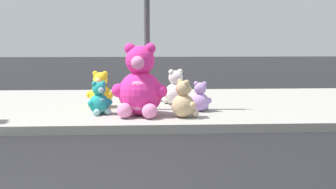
{
  "coord_description": "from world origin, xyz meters",
  "views": [
    {
      "loc": [
        1.02,
        -3.07,
        1.5
      ],
      "look_at": [
        1.35,
        3.6,
        0.55
      ],
      "focal_mm": 42.12,
      "sensor_mm": 36.0,
      "label": 1
    }
  ],
  "objects_px": {
    "sign_pole": "(147,20)",
    "plush_yellow": "(100,93)",
    "plush_pink_large": "(140,87)",
    "plush_teal": "(100,101)",
    "plush_lavender": "(200,99)",
    "plush_lime": "(144,88)",
    "plush_tan": "(184,102)",
    "plush_white": "(175,90)"
  },
  "relations": [
    {
      "from": "sign_pole",
      "to": "plush_yellow",
      "type": "relative_size",
      "value": 4.45
    },
    {
      "from": "sign_pole",
      "to": "plush_pink_large",
      "type": "xyz_separation_m",
      "value": [
        -0.13,
        -0.59,
        -1.19
      ]
    },
    {
      "from": "plush_yellow",
      "to": "plush_teal",
      "type": "relative_size",
      "value": 1.2
    },
    {
      "from": "plush_lavender",
      "to": "plush_lime",
      "type": "bearing_deg",
      "value": 130.15
    },
    {
      "from": "plush_tan",
      "to": "plush_teal",
      "type": "height_order",
      "value": "plush_tan"
    },
    {
      "from": "plush_yellow",
      "to": "plush_teal",
      "type": "xyz_separation_m",
      "value": [
        0.07,
        -0.74,
        -0.05
      ]
    },
    {
      "from": "plush_tan",
      "to": "plush_teal",
      "type": "relative_size",
      "value": 1.1
    },
    {
      "from": "sign_pole",
      "to": "plush_yellow",
      "type": "xyz_separation_m",
      "value": [
        -0.93,
        0.31,
        -1.41
      ]
    },
    {
      "from": "sign_pole",
      "to": "plush_lavender",
      "type": "height_order",
      "value": "sign_pole"
    },
    {
      "from": "plush_tan",
      "to": "plush_yellow",
      "type": "height_order",
      "value": "plush_yellow"
    },
    {
      "from": "plush_white",
      "to": "plush_lime",
      "type": "bearing_deg",
      "value": 143.22
    },
    {
      "from": "sign_pole",
      "to": "plush_tan",
      "type": "xyz_separation_m",
      "value": [
        0.63,
        -0.79,
        -1.43
      ]
    },
    {
      "from": "plush_yellow",
      "to": "plush_pink_large",
      "type": "bearing_deg",
      "value": -47.99
    },
    {
      "from": "plush_pink_large",
      "to": "plush_teal",
      "type": "bearing_deg",
      "value": 168.11
    },
    {
      "from": "plush_teal",
      "to": "plush_lavender",
      "type": "bearing_deg",
      "value": 6.74
    },
    {
      "from": "plush_tan",
      "to": "plush_white",
      "type": "distance_m",
      "value": 1.36
    },
    {
      "from": "plush_lime",
      "to": "plush_lavender",
      "type": "distance_m",
      "value": 1.65
    },
    {
      "from": "plush_white",
      "to": "plush_lavender",
      "type": "distance_m",
      "value": 0.89
    },
    {
      "from": "plush_lime",
      "to": "plush_white",
      "type": "xyz_separation_m",
      "value": [
        0.64,
        -0.48,
        0.01
      ]
    },
    {
      "from": "plush_pink_large",
      "to": "plush_white",
      "type": "relative_size",
      "value": 1.74
    },
    {
      "from": "plush_pink_large",
      "to": "plush_yellow",
      "type": "xyz_separation_m",
      "value": [
        -0.8,
        0.89,
        -0.22
      ]
    },
    {
      "from": "plush_pink_large",
      "to": "plush_yellow",
      "type": "distance_m",
      "value": 1.22
    },
    {
      "from": "plush_tan",
      "to": "plush_yellow",
      "type": "bearing_deg",
      "value": 144.91
    },
    {
      "from": "plush_pink_large",
      "to": "plush_lime",
      "type": "relative_size",
      "value": 1.8
    },
    {
      "from": "plush_yellow",
      "to": "plush_teal",
      "type": "bearing_deg",
      "value": -84.26
    },
    {
      "from": "sign_pole",
      "to": "plush_teal",
      "type": "height_order",
      "value": "sign_pole"
    },
    {
      "from": "sign_pole",
      "to": "plush_lavender",
      "type": "relative_size",
      "value": 5.69
    },
    {
      "from": "plush_lime",
      "to": "plush_teal",
      "type": "distance_m",
      "value": 1.67
    },
    {
      "from": "plush_tan",
      "to": "plush_teal",
      "type": "distance_m",
      "value": 1.53
    },
    {
      "from": "sign_pole",
      "to": "plush_tan",
      "type": "bearing_deg",
      "value": -51.5
    },
    {
      "from": "plush_tan",
      "to": "plush_lavender",
      "type": "distance_m",
      "value": 0.68
    },
    {
      "from": "plush_pink_large",
      "to": "plush_yellow",
      "type": "height_order",
      "value": "plush_pink_large"
    },
    {
      "from": "plush_lime",
      "to": "plush_teal",
      "type": "relative_size",
      "value": 1.18
    },
    {
      "from": "plush_white",
      "to": "plush_pink_large",
      "type": "bearing_deg",
      "value": -121.24
    },
    {
      "from": "plush_pink_large",
      "to": "plush_teal",
      "type": "relative_size",
      "value": 2.13
    },
    {
      "from": "plush_teal",
      "to": "sign_pole",
      "type": "bearing_deg",
      "value": 26.74
    },
    {
      "from": "plush_lime",
      "to": "plush_yellow",
      "type": "height_order",
      "value": "plush_yellow"
    },
    {
      "from": "sign_pole",
      "to": "plush_yellow",
      "type": "bearing_deg",
      "value": 161.84
    },
    {
      "from": "plush_lavender",
      "to": "plush_tan",
      "type": "bearing_deg",
      "value": -121.56
    },
    {
      "from": "sign_pole",
      "to": "plush_white",
      "type": "height_order",
      "value": "sign_pole"
    },
    {
      "from": "plush_lavender",
      "to": "plush_teal",
      "type": "xyz_separation_m",
      "value": [
        -1.85,
        -0.22,
        0.01
      ]
    },
    {
      "from": "plush_white",
      "to": "plush_lavender",
      "type": "xyz_separation_m",
      "value": [
        0.42,
        -0.78,
        -0.07
      ]
    }
  ]
}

